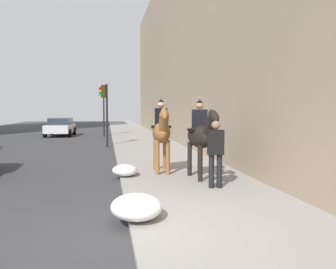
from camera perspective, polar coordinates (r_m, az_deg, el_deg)
The scene contains 9 objects.
sidewalk_slab at distance 6.46m, azimuth 11.50°, elevation -14.41°, with size 120.00×3.79×0.12m, color gray.
mounted_horse_near at distance 11.02m, azimuth -1.07°, elevation 0.49°, with size 2.15×0.65×2.32m.
mounted_horse_far at distance 10.05m, azimuth 5.39°, elevation -0.08°, with size 2.15×0.70×2.27m.
pedestrian_greeting at distance 8.92m, azimuth 7.72°, elevation -2.42°, with size 0.32×0.44×1.70m.
car_near_lane at distance 29.24m, azimuth -17.04°, elevation 1.25°, with size 4.19×2.19×1.44m.
traffic_light_near_curb at distance 19.97m, azimuth -10.15°, elevation 4.77°, with size 0.20×0.44×3.52m.
traffic_light_far_curb at distance 27.73m, azimuth -10.56°, elevation 5.03°, with size 0.20×0.44×3.90m.
snow_pile_near at distance 6.57m, azimuth -5.15°, elevation -11.56°, with size 1.22×0.94×0.42m, color white.
snow_pile_far at distance 10.66m, azimuth -7.02°, elevation -5.75°, with size 0.97×0.75×0.34m, color white.
Camera 1 is at (-5.70, 0.36, 2.09)m, focal length 37.63 mm.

